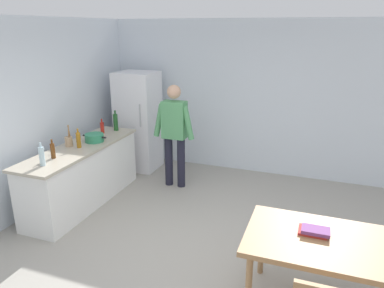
% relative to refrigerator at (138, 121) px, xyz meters
% --- Properties ---
extents(ground_plane, '(14.00, 14.00, 0.00)m').
position_rel_refrigerator_xyz_m(ground_plane, '(1.90, -2.40, -0.90)').
color(ground_plane, '#9E998E').
extents(wall_back, '(6.40, 0.12, 2.70)m').
position_rel_refrigerator_xyz_m(wall_back, '(1.90, 0.60, 0.45)').
color(wall_back, silver).
rests_on(wall_back, ground_plane).
extents(wall_left, '(0.12, 5.60, 2.70)m').
position_rel_refrigerator_xyz_m(wall_left, '(-0.70, -2.20, 0.45)').
color(wall_left, silver).
rests_on(wall_left, ground_plane).
extents(kitchen_counter, '(0.64, 2.20, 0.90)m').
position_rel_refrigerator_xyz_m(kitchen_counter, '(-0.10, -1.60, -0.45)').
color(kitchen_counter, white).
rests_on(kitchen_counter, ground_plane).
extents(refrigerator, '(0.70, 0.67, 1.80)m').
position_rel_refrigerator_xyz_m(refrigerator, '(0.00, 0.00, 0.00)').
color(refrigerator, white).
rests_on(refrigerator, ground_plane).
extents(person, '(0.70, 0.22, 1.70)m').
position_rel_refrigerator_xyz_m(person, '(0.95, -0.55, 0.08)').
color(person, '#1E1E2D').
rests_on(person, ground_plane).
extents(dining_table, '(1.40, 0.90, 0.75)m').
position_rel_refrigerator_xyz_m(dining_table, '(3.30, -2.70, -0.23)').
color(dining_table, '#9E754C').
rests_on(dining_table, ground_plane).
extents(cooking_pot, '(0.40, 0.28, 0.12)m').
position_rel_refrigerator_xyz_m(cooking_pot, '(-0.04, -1.33, 0.06)').
color(cooking_pot, '#2D845B').
rests_on(cooking_pot, kitchen_counter).
extents(utensil_jar, '(0.11, 0.11, 0.32)m').
position_rel_refrigerator_xyz_m(utensil_jar, '(-0.26, -1.64, 0.08)').
color(utensil_jar, tan).
rests_on(utensil_jar, kitchen_counter).
extents(bottle_sauce_red, '(0.06, 0.06, 0.24)m').
position_rel_refrigerator_xyz_m(bottle_sauce_red, '(-0.18, -0.90, 0.10)').
color(bottle_sauce_red, '#B22319').
rests_on(bottle_sauce_red, kitchen_counter).
extents(bottle_oil_amber, '(0.06, 0.06, 0.28)m').
position_rel_refrigerator_xyz_m(bottle_oil_amber, '(-0.08, -1.65, 0.12)').
color(bottle_oil_amber, '#996619').
rests_on(bottle_oil_amber, kitchen_counter).
extents(bottle_wine_green, '(0.08, 0.08, 0.34)m').
position_rel_refrigerator_xyz_m(bottle_wine_green, '(-0.06, -0.68, 0.15)').
color(bottle_wine_green, '#1E5123').
rests_on(bottle_wine_green, kitchen_counter).
extents(bottle_water_clear, '(0.07, 0.07, 0.30)m').
position_rel_refrigerator_xyz_m(bottle_water_clear, '(-0.06, -2.40, 0.13)').
color(bottle_water_clear, silver).
rests_on(bottle_water_clear, kitchen_counter).
extents(bottle_beer_brown, '(0.06, 0.06, 0.26)m').
position_rel_refrigerator_xyz_m(bottle_beer_brown, '(-0.12, -2.14, 0.11)').
color(bottle_beer_brown, '#5B3314').
rests_on(bottle_beer_brown, kitchen_counter).
extents(book_stack, '(0.28, 0.19, 0.06)m').
position_rel_refrigerator_xyz_m(book_stack, '(3.20, -2.63, -0.12)').
color(book_stack, '#B22D28').
rests_on(book_stack, dining_table).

